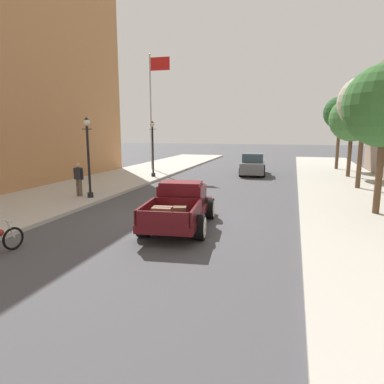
{
  "coord_description": "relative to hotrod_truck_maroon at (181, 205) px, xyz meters",
  "views": [
    {
      "loc": [
        4.14,
        -12.07,
        3.43
      ],
      "look_at": [
        0.39,
        0.84,
        1.0
      ],
      "focal_mm": 32.53,
      "sensor_mm": 36.0,
      "label": 1
    }
  ],
  "objects": [
    {
      "name": "sidewalk_left",
      "position": [
        -7.59,
        0.42,
        -0.68
      ],
      "size": [
        5.5,
        64.0,
        0.15
      ],
      "primitive_type": "cube",
      "color": "#B7B2A8",
      "rests_on": "ground"
    },
    {
      "name": "ground_plane",
      "position": [
        -0.34,
        0.42,
        -0.75
      ],
      "size": [
        140.0,
        140.0,
        0.0
      ],
      "primitive_type": "plane",
      "color": "#47474C"
    },
    {
      "name": "street_lamp_far",
      "position": [
        -5.61,
        10.97,
        1.63
      ],
      "size": [
        0.5,
        0.32,
        3.85
      ],
      "color": "black",
      "rests_on": "sidewalk_left"
    },
    {
      "name": "street_lamp_near",
      "position": [
        -5.61,
        2.97,
        1.63
      ],
      "size": [
        0.5,
        0.32,
        3.85
      ],
      "color": "black",
      "rests_on": "sidewalk_left"
    },
    {
      "name": "street_tree_third",
      "position": [
        7.59,
        14.76,
        3.36
      ],
      "size": [
        3.07,
        3.07,
        5.51
      ],
      "color": "brown",
      "rests_on": "sidewalk_right"
    },
    {
      "name": "hotrod_truck_maroon",
      "position": [
        0.0,
        0.0,
        0.0
      ],
      "size": [
        2.55,
        5.07,
        1.58
      ],
      "color": "#510F14",
      "rests_on": "ground"
    },
    {
      "name": "street_tree_farthest",
      "position": [
        7.35,
        19.71,
        3.98
      ],
      "size": [
        2.68,
        2.68,
        5.96
      ],
      "color": "brown",
      "rests_on": "sidewalk_right"
    },
    {
      "name": "street_tree_second",
      "position": [
        7.41,
        9.7,
        4.1
      ],
      "size": [
        2.87,
        2.87,
        6.17
      ],
      "color": "brown",
      "rests_on": "sidewalk_right"
    },
    {
      "name": "pedestrian_sidewalk_left",
      "position": [
        -6.32,
        3.11,
        0.33
      ],
      "size": [
        0.53,
        0.22,
        1.65
      ],
      "color": "brown",
      "rests_on": "sidewalk_left"
    },
    {
      "name": "flagpole",
      "position": [
        -7.23,
        15.15,
        5.02
      ],
      "size": [
        1.74,
        0.16,
        9.16
      ],
      "color": "#B2B2B7",
      "rests_on": "sidewalk_left"
    },
    {
      "name": "car_background_grey",
      "position": [
        0.89,
        15.02,
        0.01
      ],
      "size": [
        2.12,
        4.42,
        1.65
      ],
      "color": "slate",
      "rests_on": "ground"
    }
  ]
}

